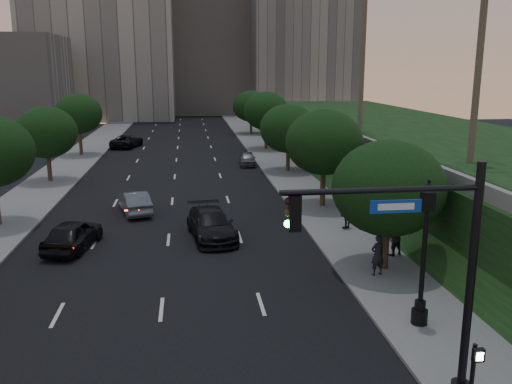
{
  "coord_description": "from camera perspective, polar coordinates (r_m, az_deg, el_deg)",
  "views": [
    {
      "loc": [
        1.23,
        -15.24,
        9.41
      ],
      "look_at": [
        4.4,
        9.78,
        3.6
      ],
      "focal_mm": 38.0,
      "sensor_mm": 36.0,
      "label": 1
    }
  ],
  "objects": [
    {
      "name": "sidewalk_left",
      "position": [
        47.6,
        -21.03,
        0.79
      ],
      "size": [
        4.5,
        140.0,
        0.15
      ],
      "primitive_type": "cube",
      "color": "slate",
      "rests_on": "ground"
    },
    {
      "name": "tree_left_c",
      "position": [
        47.94,
        -21.21,
        5.87
      ],
      "size": [
        5.0,
        5.0,
        6.34
      ],
      "color": "#38281C",
      "rests_on": "ground"
    },
    {
      "name": "tree_right_d",
      "position": [
        63.09,
        1.07,
        8.53
      ],
      "size": [
        5.2,
        5.2,
        6.74
      ],
      "color": "#38281C",
      "rests_on": "ground"
    },
    {
      "name": "traffic_signal_mast",
      "position": [
        15.83,
        18.17,
        -8.97
      ],
      "size": [
        5.68,
        0.56,
        7.0
      ],
      "color": "black",
      "rests_on": "ground"
    },
    {
      "name": "sedan_far_left",
      "position": [
        67.11,
        -13.43,
        5.23
      ],
      "size": [
        3.91,
        6.03,
        1.54
      ],
      "primitive_type": "imported",
      "rotation": [
        0.0,
        0.0,
        2.88
      ],
      "color": "black",
      "rests_on": "ground"
    },
    {
      "name": "tree_right_b",
      "position": [
        36.72,
        7.17,
        5.21
      ],
      "size": [
        5.2,
        5.2,
        6.74
      ],
      "color": "#38281C",
      "rests_on": "ground"
    },
    {
      "name": "sedan_mid_left",
      "position": [
        36.56,
        -12.63,
        -1.06
      ],
      "size": [
        2.65,
        4.75,
        1.48
      ],
      "primitive_type": "imported",
      "rotation": [
        0.0,
        0.0,
        3.4
      ],
      "color": "#595C60",
      "rests_on": "ground"
    },
    {
      "name": "sedan_near_left",
      "position": [
        30.23,
        -18.74,
        -4.27
      ],
      "size": [
        2.81,
        5.02,
        1.61
      ],
      "primitive_type": "imported",
      "rotation": [
        0.0,
        0.0,
        2.94
      ],
      "color": "black",
      "rests_on": "ground"
    },
    {
      "name": "pedestrian_signal",
      "position": [
        15.84,
        21.89,
        -17.74
      ],
      "size": [
        0.3,
        0.33,
        2.5
      ],
      "color": "black",
      "rests_on": "ground"
    },
    {
      "name": "pedestrian_a",
      "position": [
        25.34,
        12.68,
        -6.48
      ],
      "size": [
        0.8,
        0.63,
        1.92
      ],
      "primitive_type": "imported",
      "rotation": [
        0.0,
        0.0,
        3.41
      ],
      "color": "black",
      "rests_on": "sidewalk_right"
    },
    {
      "name": "sedan_far_right",
      "position": [
        53.25,
        -0.91,
        3.53
      ],
      "size": [
        1.81,
        4.01,
        1.34
      ],
      "primitive_type": "imported",
      "rotation": [
        0.0,
        0.0,
        -0.06
      ],
      "color": "#55595D",
      "rests_on": "ground"
    },
    {
      "name": "pedestrian_c",
      "position": [
        32.19,
        9.57,
        -2.32
      ],
      "size": [
        1.09,
        0.9,
        1.74
      ],
      "primitive_type": "imported",
      "rotation": [
        0.0,
        0.0,
        3.69
      ],
      "color": "black",
      "rests_on": "sidewalk_right"
    },
    {
      "name": "tree_left_d",
      "position": [
        61.53,
        -18.18,
        7.83
      ],
      "size": [
        5.0,
        5.0,
        6.71
      ],
      "color": "#38281C",
      "rests_on": "ground"
    },
    {
      "name": "pedestrian_b",
      "position": [
        28.14,
        14.27,
        -4.59
      ],
      "size": [
        1.09,
        0.95,
        1.92
      ],
      "primitive_type": "imported",
      "rotation": [
        0.0,
        0.0,
        3.41
      ],
      "color": "black",
      "rests_on": "sidewalk_right"
    },
    {
      "name": "tree_right_c",
      "position": [
        49.38,
        3.42,
        6.69
      ],
      "size": [
        5.2,
        5.2,
        6.24
      ],
      "color": "#38281C",
      "rests_on": "ground"
    },
    {
      "name": "street_lamp",
      "position": [
        20.59,
        17.21,
        -6.85
      ],
      "size": [
        0.64,
        0.64,
        5.62
      ],
      "color": "black",
      "rests_on": "ground"
    },
    {
      "name": "embankment",
      "position": [
        48.54,
        18.24,
        3.54
      ],
      "size": [
        18.0,
        90.0,
        4.0
      ],
      "primitive_type": "cube",
      "color": "black",
      "rests_on": "ground"
    },
    {
      "name": "office_block_filler",
      "position": [
        89.52,
        -25.36,
        10.21
      ],
      "size": [
        18.0,
        16.0,
        14.0
      ],
      "primitive_type": "cube",
      "color": "#A6A298",
      "rests_on": "ground"
    },
    {
      "name": "road_surface",
      "position": [
        46.23,
        -8.6,
        1.1
      ],
      "size": [
        16.0,
        140.0,
        0.02
      ],
      "primitive_type": "cube",
      "color": "black",
      "rests_on": "ground"
    },
    {
      "name": "tree_right_e",
      "position": [
        77.96,
        -0.54,
        9.01
      ],
      "size": [
        5.2,
        5.2,
        6.24
      ],
      "color": "#38281C",
      "rests_on": "ground"
    },
    {
      "name": "sidewalk_right",
      "position": [
        47.07,
        3.97,
        1.51
      ],
      "size": [
        4.5,
        140.0,
        0.15
      ],
      "primitive_type": "cube",
      "color": "slate",
      "rests_on": "ground"
    },
    {
      "name": "parapet_wall",
      "position": [
        45.23,
        8.61,
        6.41
      ],
      "size": [
        0.35,
        90.0,
        0.7
      ],
      "primitive_type": "cube",
      "color": "slate",
      "rests_on": "embankment"
    },
    {
      "name": "tree_right_a",
      "position": [
        25.53,
        13.77,
        0.41
      ],
      "size": [
        5.2,
        5.2,
        6.24
      ],
      "color": "#38281C",
      "rests_on": "ground"
    },
    {
      "name": "office_block_left",
      "position": [
        108.52,
        -15.91,
        15.99
      ],
      "size": [
        26.0,
        20.0,
        32.0
      ],
      "primitive_type": "cube",
      "color": "#9C9688",
      "rests_on": "ground"
    },
    {
      "name": "office_block_right",
      "position": [
        113.87,
        4.53,
        17.27
      ],
      "size": [
        20.0,
        22.0,
        36.0
      ],
      "primitive_type": "cube",
      "color": "gray",
      "rests_on": "ground"
    },
    {
      "name": "ground",
      "position": [
        17.96,
        -10.64,
        -18.88
      ],
      "size": [
        160.0,
        160.0,
        0.0
      ],
      "primitive_type": "plane",
      "color": "black",
      "rests_on": "ground"
    },
    {
      "name": "sedan_near_right",
      "position": [
        30.59,
        -4.72,
        -3.41
      ],
      "size": [
        3.01,
        5.81,
        1.61
      ],
      "primitive_type": "imported",
      "rotation": [
        0.0,
        0.0,
        0.14
      ],
      "color": "black",
      "rests_on": "ground"
    },
    {
      "name": "office_block_mid",
      "position": [
        117.39,
        -5.06,
        14.68
      ],
      "size": [
        22.0,
        18.0,
        26.0
      ],
      "primitive_type": "cube",
      "color": "#A6A298",
      "rests_on": "ground"
    }
  ]
}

